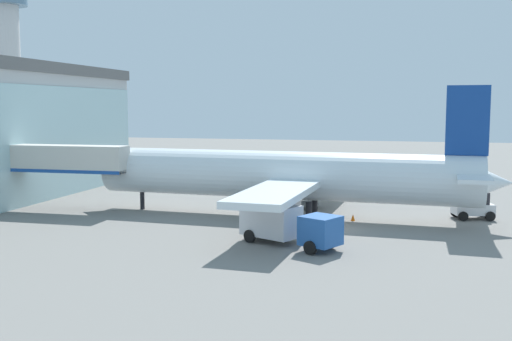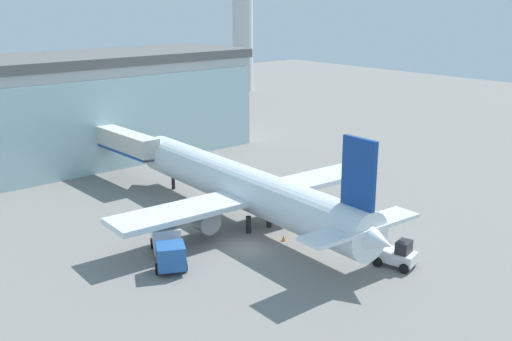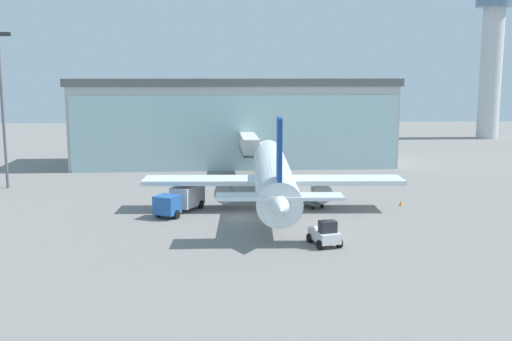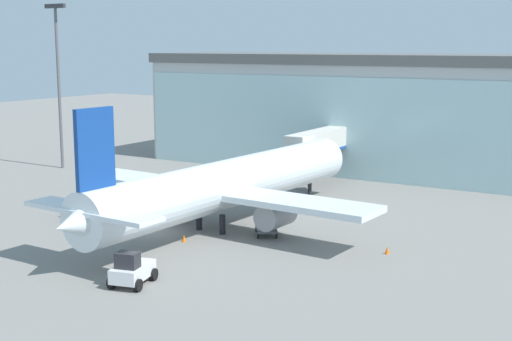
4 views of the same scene
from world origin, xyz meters
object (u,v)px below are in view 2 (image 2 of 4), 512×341
Objects in this scene: safety_cone_nose at (284,238)px; pushback_tug at (397,255)px; jet_bridge at (121,142)px; safety_cone_wingtip at (348,191)px; airplane at (245,188)px; catering_truck at (167,242)px; control_tower at (243,3)px; baggage_cart at (280,210)px.

pushback_tug is at bearing -70.59° from safety_cone_nose.
safety_cone_wingtip is (16.28, -21.50, -4.29)m from jet_bridge.
safety_cone_nose is (-3.44, 9.76, -0.70)m from pushback_tug.
pushback_tug is at bearing -173.30° from jet_bridge.
airplane is 4.81× the size of catering_truck.
control_tower is at bearing 163.84° from catering_truck.
catering_truck is 10.57m from safety_cone_nose.
catering_truck is (-10.02, -2.00, -2.10)m from airplane.
catering_truck is 13.66× the size of safety_cone_nose.
jet_bridge reaches higher than baggage_cart.
control_tower is 100.45m from pushback_tug.
safety_cone_nose is 1.00× the size of safety_cone_wingtip.
control_tower is (56.85, 47.34, 15.50)m from jet_bridge.
pushback_tug is at bearing -121.64° from control_tower.
catering_truck is (-65.06, -70.65, -18.60)m from control_tower.
safety_cone_wingtip is at bearing 120.70° from catering_truck.
airplane reaches higher than safety_cone_wingtip.
control_tower reaches higher than jet_bridge.
baggage_cart is 5.82× the size of safety_cone_nose.
jet_bridge is at bearing -6.94° from pushback_tug.
jet_bridge reaches higher than safety_cone_nose.
control_tower is 94.56m from safety_cone_nose.
jet_bridge is 37.15m from pushback_tug.
baggage_cart is at bearing -18.29° from pushback_tug.
safety_cone_wingtip is at bearing -125.54° from baggage_cart.
pushback_tug is 6.46× the size of safety_cone_nose.
airplane is at bearing 48.18° from baggage_cart.
safety_cone_wingtip is (11.17, 15.11, -0.70)m from pushback_tug.
pushback_tug is at bearing 71.51° from catering_truck.
airplane reaches higher than catering_truck.
safety_cone_nose is (1.67, -26.86, -4.29)m from jet_bridge.
airplane is at bearing -2.72° from pushback_tug.
airplane is 6.45m from safety_cone_nose.
control_tower is at bearing -51.46° from jet_bridge.
pushback_tug is 6.46× the size of safety_cone_wingtip.
control_tower is 9.54× the size of pushback_tug.
control_tower reaches higher than pushback_tug.
pushback_tug is at bearing -165.33° from airplane.
catering_truck is 24.59m from safety_cone_wingtip.
safety_cone_wingtip is (24.49, 1.80, -1.19)m from catering_truck.
control_tower is 61.63× the size of safety_cone_nose.
airplane is 15.87m from pushback_tug.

